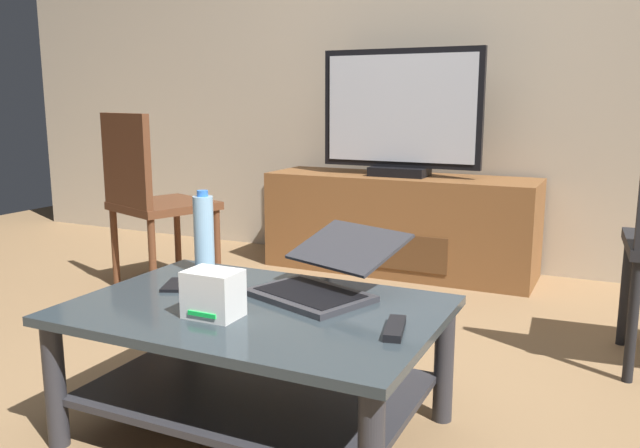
% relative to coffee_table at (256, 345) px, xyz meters
% --- Properties ---
extents(ground_plane, '(7.68, 7.68, 0.00)m').
position_rel_coffee_table_xyz_m(ground_plane, '(-0.05, 0.15, -0.27)').
color(ground_plane, olive).
extents(back_wall, '(6.40, 0.12, 2.80)m').
position_rel_coffee_table_xyz_m(back_wall, '(-0.05, 2.28, 1.13)').
color(back_wall, '#B2A38C').
rests_on(back_wall, ground).
extents(coffee_table, '(1.05, 0.72, 0.39)m').
position_rel_coffee_table_xyz_m(coffee_table, '(0.00, 0.00, 0.00)').
color(coffee_table, '#2D383D').
rests_on(coffee_table, ground).
extents(media_cabinet, '(1.53, 0.46, 0.55)m').
position_rel_coffee_table_xyz_m(media_cabinet, '(-0.22, 1.96, 0.00)').
color(media_cabinet, brown).
rests_on(media_cabinet, ground).
extents(television, '(0.91, 0.20, 0.70)m').
position_rel_coffee_table_xyz_m(television, '(-0.22, 1.93, 0.62)').
color(television, black).
rests_on(television, media_cabinet).
extents(side_chair, '(0.56, 0.56, 0.91)m').
position_rel_coffee_table_xyz_m(side_chair, '(-1.24, 1.03, 0.23)').
color(side_chair, '#59331E').
rests_on(side_chair, ground).
extents(laptop, '(0.46, 0.50, 0.18)m').
position_rel_coffee_table_xyz_m(laptop, '(0.13, 0.19, 0.18)').
color(laptop, '#333338').
rests_on(laptop, coffee_table).
extents(router_box, '(0.15, 0.11, 0.13)m').
position_rel_coffee_table_xyz_m(router_box, '(-0.05, -0.13, 0.19)').
color(router_box, white).
rests_on(router_box, coffee_table).
extents(water_bottle_near, '(0.07, 0.07, 0.29)m').
position_rel_coffee_table_xyz_m(water_bottle_near, '(-0.34, 0.23, 0.26)').
color(water_bottle_near, '#99C6E5').
rests_on(water_bottle_near, coffee_table).
extents(cell_phone, '(0.12, 0.16, 0.01)m').
position_rel_coffee_table_xyz_m(cell_phone, '(-0.33, 0.06, 0.13)').
color(cell_phone, black).
rests_on(cell_phone, coffee_table).
extents(tv_remote, '(0.08, 0.17, 0.02)m').
position_rel_coffee_table_xyz_m(tv_remote, '(0.43, -0.03, 0.13)').
color(tv_remote, black).
rests_on(tv_remote, coffee_table).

